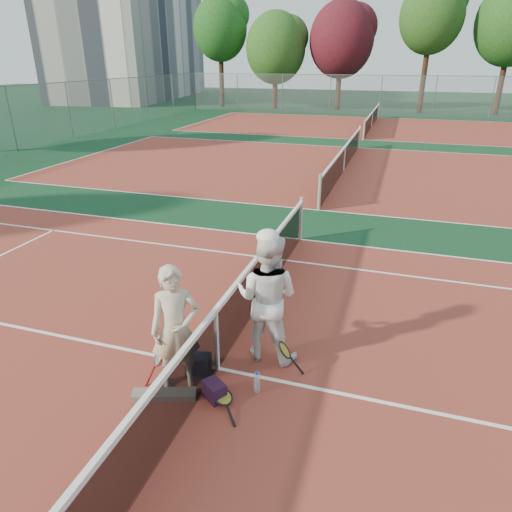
# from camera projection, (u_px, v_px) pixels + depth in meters

# --- Properties ---
(ground) EXTENTS (130.00, 130.00, 0.00)m
(ground) POSITION_uv_depth(u_px,v_px,m) (218.00, 369.00, 6.73)
(ground) COLOR #0E331B
(ground) RESTS_ON ground
(court_main) EXTENTS (23.77, 10.97, 0.01)m
(court_main) POSITION_uv_depth(u_px,v_px,m) (218.00, 368.00, 6.73)
(court_main) COLOR maroon
(court_main) RESTS_ON ground
(court_far_a) EXTENTS (23.77, 10.97, 0.01)m
(court_far_a) POSITION_uv_depth(u_px,v_px,m) (343.00, 171.00, 18.52)
(court_far_a) COLOR maroon
(court_far_a) RESTS_ON ground
(court_far_b) EXTENTS (23.77, 10.97, 0.01)m
(court_far_b) POSITION_uv_depth(u_px,v_px,m) (371.00, 127.00, 30.31)
(court_far_b) COLOR maroon
(court_far_b) RESTS_ON ground
(net_main) EXTENTS (0.10, 10.98, 1.02)m
(net_main) POSITION_uv_depth(u_px,v_px,m) (217.00, 339.00, 6.53)
(net_main) COLOR black
(net_main) RESTS_ON ground
(net_far_a) EXTENTS (0.10, 10.98, 1.02)m
(net_far_a) POSITION_uv_depth(u_px,v_px,m) (344.00, 158.00, 18.32)
(net_far_a) COLOR black
(net_far_a) RESTS_ON ground
(net_far_b) EXTENTS (0.10, 10.98, 1.02)m
(net_far_b) POSITION_uv_depth(u_px,v_px,m) (372.00, 119.00, 30.10)
(net_far_b) COLOR black
(net_far_b) RESTS_ON ground
(fence_back) EXTENTS (32.00, 0.06, 3.00)m
(fence_back) POSITION_uv_depth(u_px,v_px,m) (381.00, 96.00, 35.82)
(fence_back) COLOR slate
(fence_back) RESTS_ON ground
(apartment_block) EXTENTS (12.96, 23.18, 15.00)m
(apartment_block) POSITION_uv_depth(u_px,v_px,m) (131.00, 25.00, 50.00)
(apartment_block) COLOR beige
(apartment_block) RESTS_ON ground
(player_a) EXTENTS (0.79, 0.70, 1.81)m
(player_a) POSITION_uv_depth(u_px,v_px,m) (176.00, 329.00, 6.06)
(player_a) COLOR #C3B297
(player_a) RESTS_ON ground
(player_b) EXTENTS (1.02, 0.82, 1.99)m
(player_b) POSITION_uv_depth(u_px,v_px,m) (267.00, 298.00, 6.66)
(player_b) COLOR white
(player_b) RESTS_ON ground
(racket_red) EXTENTS (0.40, 0.40, 0.55)m
(racket_red) POSITION_uv_depth(u_px,v_px,m) (160.00, 366.00, 6.35)
(racket_red) COLOR maroon
(racket_red) RESTS_ON ground
(racket_black_held) EXTENTS (0.41, 0.32, 0.50)m
(racket_black_held) POSITION_uv_depth(u_px,v_px,m) (284.00, 358.00, 6.55)
(racket_black_held) COLOR black
(racket_black_held) RESTS_ON ground
(racket_spare) EXTENTS (0.58, 0.63, 0.14)m
(racket_spare) POSITION_uv_depth(u_px,v_px,m) (224.00, 399.00, 6.02)
(racket_spare) COLOR black
(racket_spare) RESTS_ON ground
(sports_bag_navy) EXTENTS (0.39, 0.30, 0.27)m
(sports_bag_navy) POSITION_uv_depth(u_px,v_px,m) (199.00, 363.00, 6.62)
(sports_bag_navy) COLOR black
(sports_bag_navy) RESTS_ON ground
(sports_bag_purple) EXTENTS (0.38, 0.35, 0.25)m
(sports_bag_purple) POSITION_uv_depth(u_px,v_px,m) (214.00, 391.00, 6.09)
(sports_bag_purple) COLOR black
(sports_bag_purple) RESTS_ON ground
(net_cover_canvas) EXTENTS (0.88, 0.47, 0.09)m
(net_cover_canvas) POSITION_uv_depth(u_px,v_px,m) (164.00, 395.00, 6.14)
(net_cover_canvas) COLOR #645F5A
(net_cover_canvas) RESTS_ON ground
(water_bottle) EXTENTS (0.09, 0.09, 0.30)m
(water_bottle) POSITION_uv_depth(u_px,v_px,m) (257.00, 383.00, 6.20)
(water_bottle) COLOR silver
(water_bottle) RESTS_ON ground
(tree_back_0) EXTENTS (4.80, 4.80, 9.38)m
(tree_back_0) POSITION_uv_depth(u_px,v_px,m) (220.00, 29.00, 40.64)
(tree_back_0) COLOR #382314
(tree_back_0) RESTS_ON ground
(tree_back_1) EXTENTS (5.17, 5.17, 7.99)m
(tree_back_1) POSITION_uv_depth(u_px,v_px,m) (276.00, 48.00, 39.43)
(tree_back_1) COLOR #382314
(tree_back_1) RESTS_ON ground
(tree_back_maroon) EXTENTS (5.40, 5.40, 8.75)m
(tree_back_maroon) POSITION_uv_depth(u_px,v_px,m) (342.00, 40.00, 38.34)
(tree_back_maroon) COLOR #382314
(tree_back_maroon) RESTS_ON ground
(tree_back_3) EXTENTS (4.91, 4.91, 10.05)m
(tree_back_3) POSITION_uv_depth(u_px,v_px,m) (432.00, 16.00, 35.46)
(tree_back_3) COLOR #382314
(tree_back_3) RESTS_ON ground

